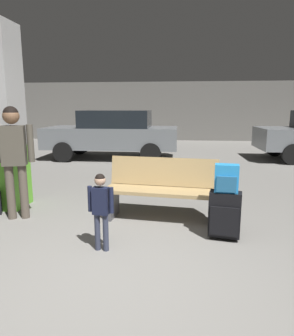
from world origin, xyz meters
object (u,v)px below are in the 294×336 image
Objects in this scene: structural_pillar at (1,119)px; suitcase at (225,214)px; bench at (161,190)px; adult at (14,151)px; child at (101,204)px; parked_car_far at (113,133)px; backpack_bright at (227,179)px.

suitcase is (3.37, -0.96, -1.11)m from structural_pillar.
adult is at bearing -174.85° from bench.
adult is (-1.48, 0.90, 0.45)m from child.
structural_pillar reaches higher than child.
bench is 0.40× the size of parked_car_far.
bench is 1.84× the size of child.
backpack_bright is 2.96m from adult.
backpack_bright is at bearing 17.80° from child.
suitcase is 0.45m from backpack_bright.
bench is at bearing 142.65° from backpack_bright.
structural_pillar is 8.45× the size of backpack_bright.
bench is at bearing -7.48° from structural_pillar.
suitcase is 0.37× the size of adult.
bench is at bearing 60.52° from child.
bench is 2.18m from adult.
suitcase is 6.54m from parked_car_far.
parked_car_far is (0.23, 5.51, -0.20)m from adult.
suitcase is 1.52m from child.
backpack_bright is (0.00, -0.00, 0.45)m from suitcase.
adult reaches higher than parked_car_far.
backpack_bright is at bearing -15.90° from structural_pillar.
parked_car_far is at bearing 114.24° from suitcase.
child is 1.79m from adult.
backpack_bright is (0.82, -0.63, 0.33)m from bench.
backpack_bright is at bearing -8.53° from adult.
backpack_bright is at bearing -60.91° from suitcase.
parked_car_far reaches higher than suitcase.
child is at bearing -162.20° from backpack_bright.
suitcase is 0.15× the size of parked_car_far.
structural_pillar is 4.76× the size of suitcase.
suitcase is at bearing 119.09° from backpack_bright.
adult is (-2.09, -0.19, 0.56)m from bench.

